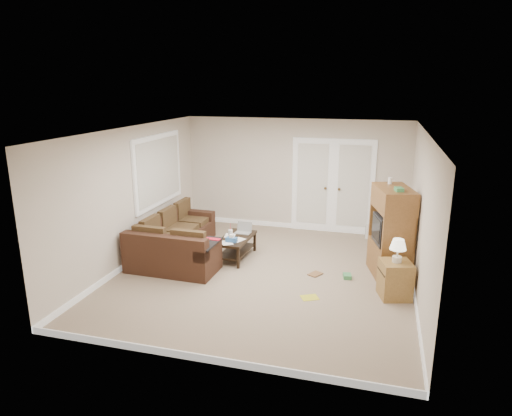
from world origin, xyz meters
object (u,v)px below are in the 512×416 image
(sectional_sofa, at_px, (175,243))
(coffee_table, at_px, (236,246))
(side_cabinet, at_px, (395,277))
(tv_armoire, at_px, (391,232))

(sectional_sofa, height_order, coffee_table, sectional_sofa)
(sectional_sofa, relative_size, coffee_table, 2.36)
(coffee_table, bearing_deg, side_cabinet, -15.32)
(side_cabinet, bearing_deg, tv_armoire, 80.18)
(sectional_sofa, xyz_separation_m, side_cabinet, (4.01, -0.62, 0.05))
(coffee_table, xyz_separation_m, tv_armoire, (2.80, -0.09, 0.56))
(side_cabinet, bearing_deg, sectional_sofa, 155.04)
(sectional_sofa, bearing_deg, coffee_table, 17.68)
(tv_armoire, distance_m, side_cabinet, 0.97)
(coffee_table, height_order, tv_armoire, tv_armoire)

